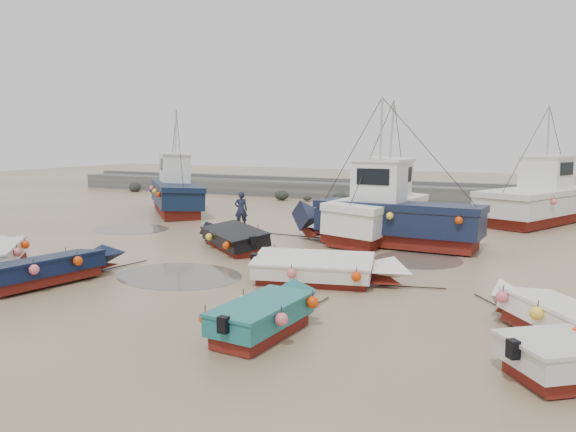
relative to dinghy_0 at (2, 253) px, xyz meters
name	(u,v)px	position (x,y,z in m)	size (l,w,h in m)	color
ground	(265,267)	(8.25, 4.18, -0.55)	(120.00, 120.00, 0.00)	tan
seawall	(416,194)	(8.30, 26.17, 0.08)	(60.00, 4.92, 1.50)	#63635F
puddle_a	(179,276)	(6.26, 1.86, -0.54)	(4.41, 4.41, 0.01)	#544F44
puddle_b	(418,260)	(12.84, 7.86, -0.54)	(3.28, 3.28, 0.01)	#544F44
puddle_c	(131,229)	(-1.85, 8.57, -0.54)	(3.97, 3.97, 0.01)	#544F44
puddle_d	(369,227)	(8.76, 14.42, -0.54)	(6.54, 6.54, 0.01)	#544F44
dinghy_0	(2,253)	(0.00, 0.00, 0.00)	(4.44, 4.85, 1.43)	maroon
dinghy_1	(53,265)	(3.20, -0.61, 0.00)	(2.55, 5.95, 1.43)	maroon
dinghy_2	(270,309)	(11.57, -1.64, 0.02)	(1.95, 5.07, 1.43)	maroon
dinghy_4	(233,235)	(5.34, 6.74, -0.01)	(5.47, 4.49, 1.43)	maroon
dinghy_5	(325,267)	(11.02, 3.07, 0.00)	(5.99, 2.74, 1.43)	maroon
dinghy_6	(556,315)	(17.63, 0.94, 0.01)	(4.05, 4.89, 1.43)	maroon
cabin_boat_0	(174,191)	(-3.75, 14.59, 0.80)	(7.83, 7.97, 6.22)	maroon
cabin_boat_1	(382,208)	(10.14, 12.07, 0.79)	(3.23, 10.08, 6.22)	maroon
cabin_boat_2	(385,214)	(10.83, 10.15, 0.79)	(10.03, 3.06, 6.22)	maroon
cabin_boat_3	(542,198)	(16.56, 20.14, 0.77)	(6.39, 10.29, 6.22)	maroon
person	(241,228)	(2.90, 11.44, -0.55)	(0.68, 0.44, 1.85)	#181E33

